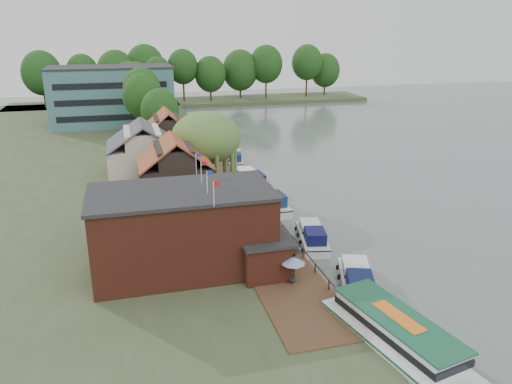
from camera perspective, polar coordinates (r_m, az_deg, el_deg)
ground at (r=50.26m, az=10.28°, el=-6.89°), size 260.00×260.00×0.00m
land_bank at (r=79.24m, az=-21.59°, el=1.96°), size 50.00×140.00×1.00m
quay_deck at (r=56.04m, az=-1.45°, el=-2.69°), size 6.00×50.00×0.10m
quay_rail at (r=56.98m, az=1.07°, el=-1.84°), size 0.20×49.00×1.00m
pub at (r=43.60m, az=-5.76°, el=-4.05°), size 20.00×11.00×7.30m
hotel_block at (r=111.73m, az=-16.10°, el=10.53°), size 25.40×12.40×12.30m
cottage_a at (r=57.35m, az=-9.25°, el=2.01°), size 8.60×7.60×8.50m
cottage_b at (r=66.81m, az=-12.74°, el=4.15°), size 9.60×8.60×8.50m
cottage_c at (r=75.79m, az=-10.06°, el=6.00°), size 7.60×7.60×8.50m
willow at (r=62.44m, az=-5.68°, el=4.43°), size 8.60×8.60×10.43m
umbrella_0 at (r=41.36m, az=4.25°, el=-8.93°), size 1.98×1.98×2.38m
umbrella_1 at (r=43.66m, az=3.66°, el=-7.36°), size 2.27×2.27×2.38m
umbrella_2 at (r=46.73m, az=2.57°, el=-5.53°), size 1.94×1.94×2.38m
umbrella_3 at (r=48.61m, az=1.19°, el=-4.53°), size 1.97×1.97×2.38m
umbrella_4 at (r=50.38m, az=0.40°, el=-3.67°), size 2.24×2.24×2.38m
umbrella_5 at (r=53.90m, az=0.01°, el=-2.15°), size 2.21×2.21×2.38m
cruiser_0 at (r=43.44m, az=11.49°, el=-9.60°), size 5.95×9.78×2.23m
cruiser_1 at (r=51.50m, az=6.45°, el=-4.77°), size 4.67×9.31×2.12m
cruiser_2 at (r=60.87m, az=1.49°, el=-0.76°), size 3.70×10.21×2.45m
cruiser_3 at (r=68.75m, az=-0.72°, el=1.56°), size 4.08×10.54×2.52m
cruiser_4 at (r=80.91m, az=-2.43°, el=4.01°), size 4.53×9.31×2.12m
tour_boat at (r=35.69m, az=16.52°, el=-16.03°), size 6.68×14.50×3.05m
swan at (r=41.18m, az=9.90°, el=-12.61°), size 0.44×0.44×0.44m
bank_tree_0 at (r=86.29m, az=-10.86°, el=8.12°), size 6.38×6.38×10.45m
bank_tree_1 at (r=93.53m, az=-12.74°, el=9.39°), size 7.14×7.14×12.39m
bank_tree_2 at (r=98.58m, az=-12.83°, el=10.00°), size 7.02×7.02×12.95m
bank_tree_3 at (r=118.67m, az=-13.57°, el=11.27°), size 7.47×7.47×12.72m
bank_tree_4 at (r=129.09m, az=-11.07°, el=12.08°), size 6.49×6.49×13.16m
bank_tree_5 at (r=134.65m, az=-14.30°, el=11.80°), size 8.33×8.33×11.72m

